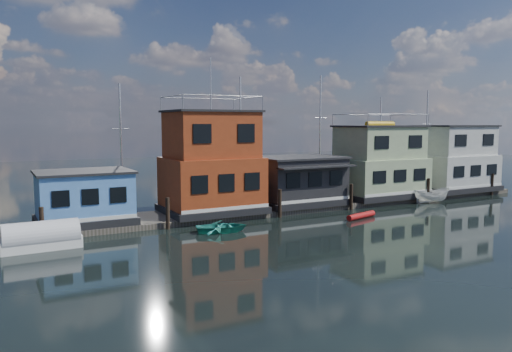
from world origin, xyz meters
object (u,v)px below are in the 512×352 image
houseboat_dark (298,180)px  tarp_runabout (41,238)px  red_kayak (361,216)px  dinghy_teal (222,227)px  houseboat_white (453,159)px  houseboat_red (211,164)px  motorboat (432,196)px  houseboat_blue (84,197)px  houseboat_green (379,163)px

houseboat_dark → tarp_runabout: bearing=-167.7°
houseboat_dark → red_kayak: houseboat_dark is taller
houseboat_dark → dinghy_teal: size_ratio=2.14×
houseboat_white → houseboat_dark: bearing=-179.9°
houseboat_white → dinghy_teal: size_ratio=2.43×
houseboat_red → houseboat_dark: 8.18m
dinghy_teal → motorboat: size_ratio=0.97×
houseboat_white → tarp_runabout: bearing=-173.5°
houseboat_dark → houseboat_red: bearing=179.9°
houseboat_blue → red_kayak: 20.31m
houseboat_red → houseboat_white: size_ratio=1.41×
houseboat_dark → dinghy_teal: (-9.60, -5.40, -2.06)m
houseboat_blue → houseboat_green: 26.53m
houseboat_red → red_kayak: houseboat_red is taller
houseboat_red → houseboat_green: bearing=0.0°
houseboat_green → tarp_runabout: (-29.72, -4.55, -2.89)m
houseboat_blue → houseboat_green: (26.50, 0.00, 1.34)m
houseboat_red → dinghy_teal: (-1.60, -5.42, -3.74)m
houseboat_blue → tarp_runabout: bearing=-125.3°
houseboat_red → houseboat_dark: bearing=-0.1°
houseboat_red → houseboat_dark: size_ratio=1.60×
red_kayak → houseboat_blue: bearing=147.2°
houseboat_green → tarp_runabout: bearing=-171.3°
houseboat_blue → dinghy_teal: (7.90, -5.42, -1.85)m
houseboat_green → motorboat: houseboat_green is taller
tarp_runabout → red_kayak: size_ratio=1.41×
houseboat_red → tarp_runabout: size_ratio=2.69×
houseboat_dark → houseboat_green: houseboat_green is taller
houseboat_red → motorboat: houseboat_red is taller
dinghy_teal → houseboat_blue: bearing=69.8°
houseboat_blue → houseboat_red: size_ratio=0.54×
houseboat_blue → dinghy_teal: houseboat_blue is taller
motorboat → houseboat_dark: bearing=89.0°
houseboat_red → houseboat_green: (17.00, 0.00, -0.55)m
houseboat_green → dinghy_teal: 19.63m
houseboat_dark → houseboat_white: 19.03m
houseboat_red → motorboat: (20.32, -3.41, -3.41)m
houseboat_green → dinghy_teal: size_ratio=2.43×
houseboat_dark → motorboat: houseboat_dark is taller
houseboat_blue → houseboat_dark: bearing=-0.1°
dinghy_teal → houseboat_dark: bearing=-46.3°
dinghy_teal → tarp_runabout: (-11.12, 0.87, 0.30)m
houseboat_blue → tarp_runabout: houseboat_blue is taller
houseboat_blue → houseboat_white: (36.50, 0.00, 1.33)m
houseboat_dark → houseboat_green: (9.00, 0.02, 1.13)m
houseboat_white → motorboat: (-6.68, -3.41, -2.85)m
motorboat → red_kayak: bearing=119.0°
houseboat_white → red_kayak: size_ratio=2.69×
tarp_runabout → red_kayak: bearing=-5.8°
tarp_runabout → dinghy_teal: bearing=-6.2°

